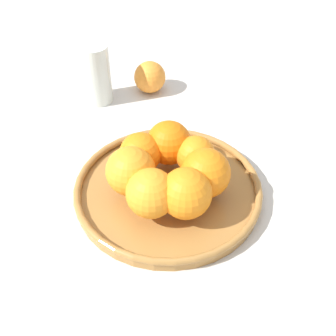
{
  "coord_description": "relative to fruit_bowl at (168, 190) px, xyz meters",
  "views": [
    {
      "loc": [
        0.18,
        -0.53,
        0.58
      ],
      "look_at": [
        0.0,
        0.0,
        0.06
      ],
      "focal_mm": 50.0,
      "sensor_mm": 36.0,
      "label": 1
    }
  ],
  "objects": [
    {
      "name": "drinking_glass",
      "position": [
        -0.24,
        0.23,
        0.05
      ],
      "size": [
        0.06,
        0.06,
        0.13
      ],
      "primitive_type": "cylinder",
      "color": "silver",
      "rests_on": "ground_plane"
    },
    {
      "name": "ground_plane",
      "position": [
        0.0,
        0.0,
        -0.01
      ],
      "size": [
        4.0,
        4.0,
        0.0
      ],
      "primitive_type": "plane",
      "color": "beige"
    },
    {
      "name": "orange_pile",
      "position": [
        0.0,
        -0.01,
        0.05
      ],
      "size": [
        0.2,
        0.2,
        0.08
      ],
      "color": "orange",
      "rests_on": "fruit_bowl"
    },
    {
      "name": "napkin_folded",
      "position": [
        0.23,
        0.24,
        -0.01
      ],
      "size": [
        0.17,
        0.17,
        0.01
      ],
      "primitive_type": "cube",
      "rotation": [
        0.0,
        0.0,
        -0.34
      ],
      "color": "beige",
      "rests_on": "ground_plane"
    },
    {
      "name": "fruit_bowl",
      "position": [
        0.0,
        0.0,
        0.0
      ],
      "size": [
        0.32,
        0.32,
        0.03
      ],
      "color": "#A57238",
      "rests_on": "ground_plane"
    },
    {
      "name": "stray_orange",
      "position": [
        -0.14,
        0.3,
        0.02
      ],
      "size": [
        0.07,
        0.07,
        0.07
      ],
      "primitive_type": "sphere",
      "color": "orange",
      "rests_on": "ground_plane"
    }
  ]
}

